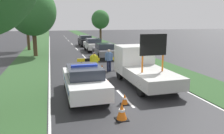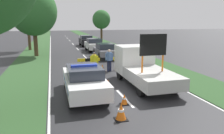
# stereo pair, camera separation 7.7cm
# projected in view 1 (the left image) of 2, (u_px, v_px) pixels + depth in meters

# --- Properties ---
(ground_plane) EXTENTS (160.00, 160.00, 0.00)m
(ground_plane) POSITION_uv_depth(u_px,v_px,m) (122.00, 95.00, 11.21)
(ground_plane) COLOR #28282B
(lane_markings) EXTENTS (7.26, 62.95, 0.01)m
(lane_markings) POSITION_uv_depth(u_px,v_px,m) (80.00, 53.00, 26.27)
(lane_markings) COLOR silver
(lane_markings) RESTS_ON ground
(grass_verge_left) EXTENTS (3.19, 120.00, 0.03)m
(grass_verge_left) POSITION_uv_depth(u_px,v_px,m) (36.00, 50.00, 28.64)
(grass_verge_left) COLOR #2D5128
(grass_verge_left) RESTS_ON ground
(grass_verge_right) EXTENTS (3.19, 120.00, 0.03)m
(grass_verge_right) POSITION_uv_depth(u_px,v_px,m) (113.00, 47.00, 31.44)
(grass_verge_right) COLOR #2D5128
(grass_verge_right) RESTS_ON ground
(police_car) EXTENTS (1.86, 4.75, 1.63)m
(police_car) POSITION_uv_depth(u_px,v_px,m) (84.00, 80.00, 11.06)
(police_car) COLOR white
(police_car) RESTS_ON ground
(work_truck) EXTENTS (2.17, 5.51, 3.08)m
(work_truck) POSITION_uv_depth(u_px,v_px,m) (141.00, 66.00, 13.27)
(work_truck) COLOR white
(work_truck) RESTS_ON ground
(road_barrier) EXTENTS (3.41, 0.08, 0.99)m
(road_barrier) POSITION_uv_depth(u_px,v_px,m) (99.00, 60.00, 16.66)
(road_barrier) COLOR black
(road_barrier) RESTS_ON ground
(police_officer) EXTENTS (0.58, 0.37, 1.61)m
(police_officer) POSITION_uv_depth(u_px,v_px,m) (94.00, 61.00, 15.40)
(police_officer) COLOR #191E38
(police_officer) RESTS_ON ground
(pedestrian_civilian) EXTENTS (0.60, 0.38, 1.68)m
(pedestrian_civilian) POSITION_uv_depth(u_px,v_px,m) (109.00, 59.00, 16.31)
(pedestrian_civilian) COLOR #191E38
(pedestrian_civilian) RESTS_ON ground
(traffic_cone_near_police) EXTENTS (0.48, 0.48, 0.67)m
(traffic_cone_near_police) POSITION_uv_depth(u_px,v_px,m) (122.00, 112.00, 8.39)
(traffic_cone_near_police) COLOR black
(traffic_cone_near_police) RESTS_ON ground
(traffic_cone_centre_front) EXTENTS (0.36, 0.36, 0.50)m
(traffic_cone_centre_front) POSITION_uv_depth(u_px,v_px,m) (125.00, 99.00, 9.94)
(traffic_cone_centre_front) COLOR black
(traffic_cone_centre_front) RESTS_ON ground
(traffic_cone_near_truck) EXTENTS (0.36, 0.36, 0.51)m
(traffic_cone_near_truck) POSITION_uv_depth(u_px,v_px,m) (108.00, 84.00, 12.37)
(traffic_cone_near_truck) COLOR black
(traffic_cone_near_truck) RESTS_ON ground
(traffic_cone_behind_barrier) EXTENTS (0.38, 0.38, 0.53)m
(traffic_cone_behind_barrier) POSITION_uv_depth(u_px,v_px,m) (102.00, 68.00, 16.59)
(traffic_cone_behind_barrier) COLOR black
(traffic_cone_behind_barrier) RESTS_ON ground
(queued_car_suv_grey) EXTENTS (1.78, 4.14, 1.50)m
(queued_car_suv_grey) POSITION_uv_depth(u_px,v_px,m) (104.00, 50.00, 22.43)
(queued_car_suv_grey) COLOR slate
(queued_car_suv_grey) RESTS_ON ground
(queued_car_van_white) EXTENTS (1.87, 4.27, 1.60)m
(queued_car_van_white) POSITION_uv_depth(u_px,v_px,m) (93.00, 45.00, 27.55)
(queued_car_van_white) COLOR silver
(queued_car_van_white) RESTS_ON ground
(queued_car_sedan_black) EXTENTS (1.81, 4.26, 1.60)m
(queued_car_sedan_black) POSITION_uv_depth(u_px,v_px,m) (85.00, 40.00, 33.42)
(queued_car_sedan_black) COLOR black
(queued_car_sedan_black) RESTS_ON ground
(roadside_tree_near_left) EXTENTS (2.91, 2.91, 6.26)m
(roadside_tree_near_left) POSITION_uv_depth(u_px,v_px,m) (26.00, 13.00, 27.59)
(roadside_tree_near_left) COLOR #4C3823
(roadside_tree_near_left) RESTS_ON ground
(roadside_tree_near_right) EXTENTS (4.87, 4.87, 7.30)m
(roadside_tree_near_right) POSITION_uv_depth(u_px,v_px,m) (33.00, 11.00, 22.72)
(roadside_tree_near_right) COLOR #4C3823
(roadside_tree_near_right) RESTS_ON ground
(roadside_tree_mid_left) EXTENTS (3.19, 3.19, 5.68)m
(roadside_tree_mid_left) POSITION_uv_depth(u_px,v_px,m) (100.00, 20.00, 38.94)
(roadside_tree_mid_left) COLOR #4C3823
(roadside_tree_mid_left) RESTS_ON ground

